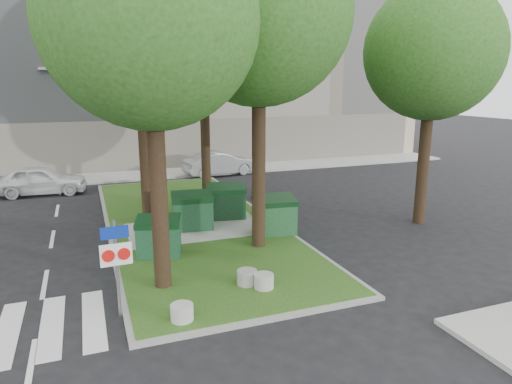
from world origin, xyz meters
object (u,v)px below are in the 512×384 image
dumpster_a (159,237)px  tree_street_right (435,38)px  dumpster_b (192,211)px  car_silver (220,163)px  tree_median_far (204,16)px  traffic_sign_pole (116,256)px  tree_median_mid (140,39)px  dumpster_c (227,202)px  litter_bin (258,207)px  car_white (40,180)px  bollard_mid (264,281)px  dumpster_d (274,215)px  bollard_right (247,277)px  bollard_left (182,312)px

dumpster_a → tree_street_right: bearing=17.1°
dumpster_b → car_silver: size_ratio=0.37×
tree_median_far → traffic_sign_pole: bearing=-115.0°
tree_street_right → dumpster_b: (-8.72, 2.00, -6.20)m
tree_median_far → dumpster_a: size_ratio=7.67×
tree_median_mid → car_silver: bearing=56.7°
dumpster_c → litter_bin: bearing=-2.7°
litter_bin → car_white: size_ratio=0.17×
dumpster_b → traffic_sign_pole: bearing=-110.4°
tree_median_far → dumpster_b: (-1.92, -5.00, -7.54)m
bollard_mid → car_silver: 16.08m
litter_bin → dumpster_d: bearing=-95.2°
tree_median_mid → dumpster_d: (3.91, -3.54, -6.20)m
tree_street_right → bollard_right: 11.27m
dumpster_c → car_white: 10.49m
tree_median_mid → dumpster_a: tree_median_mid is taller
dumpster_c → tree_median_far: bearing=94.9°
dumpster_b → bollard_left: (-1.78, -6.56, -0.47)m
dumpster_c → bollard_mid: size_ratio=3.10×
bollard_mid → bollard_left: bearing=-159.0°
car_white → bollard_mid: bearing=-151.7°
dumpster_a → car_silver: 13.58m
traffic_sign_pole → car_white: (-2.65, 14.14, -0.79)m
tree_median_far → bollard_mid: size_ratio=22.76×
bollard_left → litter_bin: size_ratio=0.71×
tree_median_mid → tree_street_right: size_ratio=0.99×
dumpster_b → traffic_sign_pole: size_ratio=0.67×
tree_street_right → car_white: (-14.44, 10.44, -6.25)m
tree_median_mid → tree_median_far: size_ratio=0.84×
dumpster_a → bollard_right: bearing=-42.7°
dumpster_d → bollard_right: (-2.38, -3.74, -0.47)m
tree_median_mid → tree_street_right: 10.77m
tree_median_far → tree_street_right: size_ratio=1.18×
bollard_mid → dumpster_d: bearing=63.6°
dumpster_d → car_white: (-8.35, 9.98, -0.05)m
dumpster_a → bollard_left: (-0.18, -4.26, -0.42)m
bollard_left → car_white: size_ratio=0.12×
dumpster_a → litter_bin: bearing=49.2°
dumpster_b → dumpster_d: 3.05m
dumpster_b → traffic_sign_pole: 6.51m
dumpster_a → bollard_mid: size_ratio=2.97×
dumpster_b → bollard_right: bearing=-79.4°
litter_bin → car_white: 11.56m
tree_median_mid → dumpster_c: 6.92m
dumpster_c → litter_bin: (1.23, -0.26, -0.29)m
tree_median_far → bollard_left: bearing=-107.7°
dumpster_a → car_silver: car_silver is taller
tree_street_right → bollard_left: bearing=-156.5°
dumpster_d → dumpster_a: bearing=-162.3°
bollard_right → litter_bin: litter_bin is taller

